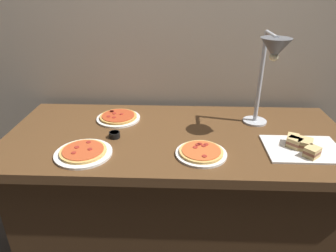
{
  "coord_description": "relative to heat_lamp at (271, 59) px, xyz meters",
  "views": [
    {
      "loc": [
        0.01,
        -1.51,
        1.54
      ],
      "look_at": [
        -0.05,
        0.0,
        0.81
      ],
      "focal_mm": 32.62,
      "sensor_mm": 36.0,
      "label": 1
    }
  ],
  "objects": [
    {
      "name": "pizza_plate_front",
      "position": [
        -0.34,
        -0.24,
        -0.41
      ],
      "size": [
        0.25,
        0.25,
        0.03
      ],
      "color": "white",
      "rests_on": "buffet_table"
    },
    {
      "name": "pizza_plate_raised_stand",
      "position": [
        -0.92,
        -0.26,
        -0.41
      ],
      "size": [
        0.28,
        0.28,
        0.03
      ],
      "color": "white",
      "rests_on": "buffet_table"
    },
    {
      "name": "ground_plane",
      "position": [
        -0.47,
        -0.03,
        -1.18
      ],
      "size": [
        8.0,
        8.0,
        0.0
      ],
      "primitive_type": "plane",
      "color": "#4C443D"
    },
    {
      "name": "sauce_cup_near",
      "position": [
        -0.8,
        -0.08,
        -0.4
      ],
      "size": [
        0.06,
        0.06,
        0.03
      ],
      "color": "black",
      "rests_on": "buffet_table"
    },
    {
      "name": "heat_lamp",
      "position": [
        0.0,
        0.0,
        0.0
      ],
      "size": [
        0.15,
        0.33,
        0.54
      ],
      "color": "#B7BABF",
      "rests_on": "buffet_table"
    },
    {
      "name": "back_wall",
      "position": [
        -0.47,
        0.47,
        0.02
      ],
      "size": [
        4.4,
        0.04,
        2.4
      ],
      "primitive_type": "cube",
      "color": "tan",
      "rests_on": "ground_plane"
    },
    {
      "name": "sandwich_platter",
      "position": [
        0.17,
        -0.18,
        -0.4
      ],
      "size": [
        0.38,
        0.27,
        0.06
      ],
      "color": "white",
      "rests_on": "buffet_table"
    },
    {
      "name": "pizza_plate_center",
      "position": [
        -0.83,
        0.16,
        -0.41
      ],
      "size": [
        0.26,
        0.26,
        0.03
      ],
      "color": "white",
      "rests_on": "buffet_table"
    },
    {
      "name": "buffet_table",
      "position": [
        -0.47,
        -0.03,
        -0.79
      ],
      "size": [
        1.9,
        0.84,
        0.76
      ],
      "color": "brown",
      "rests_on": "ground_plane"
    }
  ]
}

